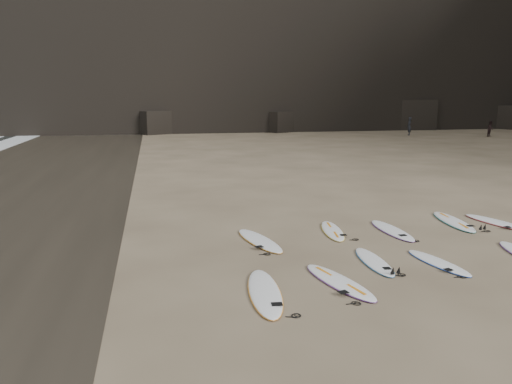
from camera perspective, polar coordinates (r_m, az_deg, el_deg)
ground at (r=13.20m, az=16.16°, el=-8.06°), size 240.00×240.00×0.00m
surfboard_0 at (r=10.98m, az=1.00°, el=-11.32°), size 0.94×2.82×0.10m
surfboard_1 at (r=11.70m, az=9.49°, el=-10.04°), size 1.23×2.64×0.09m
surfboard_2 at (r=13.22m, az=13.34°, el=-7.70°), size 0.69×2.32×0.08m
surfboard_3 at (r=13.61m, az=20.10°, el=-7.55°), size 0.90×2.28×0.08m
surfboard_5 at (r=14.63m, az=0.40°, el=-5.53°), size 1.22×2.73×0.10m
surfboard_6 at (r=15.85m, az=8.73°, el=-4.37°), size 0.94×2.42×0.08m
surfboard_7 at (r=16.27m, az=15.28°, el=-4.22°), size 0.66×2.58×0.09m
surfboard_8 at (r=18.02m, az=21.63°, el=-3.12°), size 1.05×2.85×0.10m
surfboard_9 at (r=18.48m, az=25.88°, el=-3.14°), size 1.22×2.66×0.09m
person_a at (r=55.08m, az=17.11°, el=7.20°), size 0.62×0.79×1.89m
person_b at (r=56.49m, az=25.24°, el=6.55°), size 0.94×0.86×1.57m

